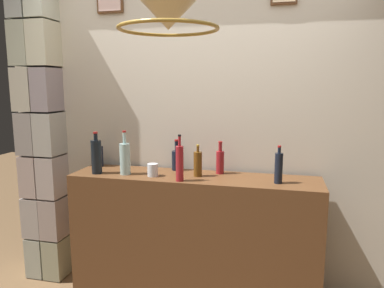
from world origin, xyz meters
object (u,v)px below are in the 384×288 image
object	(u,v)px
liquor_bottle_scotch	(100,156)
liquor_bottle_whiskey	(198,164)
liquor_bottle_port	(96,156)
glass_tumbler_rocks	(153,170)
pendant_lamp	(168,5)
liquor_bottle_gin	(279,168)
liquor_bottle_rye	(177,159)
liquor_bottle_rum	(180,163)
liquor_bottle_sherry	(220,161)
liquor_bottle_amaro	(125,158)

from	to	relation	value
liquor_bottle_scotch	liquor_bottle_whiskey	bearing A→B (deg)	-8.47
liquor_bottle_port	glass_tumbler_rocks	xyz separation A→B (m)	(0.44, 0.02, -0.09)
glass_tumbler_rocks	pendant_lamp	bearing A→B (deg)	-65.68
liquor_bottle_gin	liquor_bottle_whiskey	bearing A→B (deg)	174.28
liquor_bottle_rye	pendant_lamp	xyz separation A→B (m)	(0.30, -1.15, 0.92)
pendant_lamp	liquor_bottle_rum	bearing A→B (deg)	102.47
liquor_bottle_sherry	liquor_bottle_whiskey	bearing A→B (deg)	-141.48
liquor_bottle_gin	liquor_bottle_amaro	xyz separation A→B (m)	(-1.13, -0.01, 0.01)
liquor_bottle_port	liquor_bottle_amaro	xyz separation A→B (m)	(0.22, 0.03, -0.01)
liquor_bottle_port	glass_tumbler_rocks	distance (m)	0.45
liquor_bottle_whiskey	liquor_bottle_sherry	bearing A→B (deg)	38.52
liquor_bottle_rum	liquor_bottle_sherry	distance (m)	0.37
liquor_bottle_gin	liquor_bottle_sherry	distance (m)	0.47
liquor_bottle_sherry	glass_tumbler_rocks	bearing A→B (deg)	-157.79
liquor_bottle_scotch	liquor_bottle_port	bearing A→B (deg)	-68.02
liquor_bottle_whiskey	liquor_bottle_rum	xyz separation A→B (m)	(-0.09, -0.16, 0.04)
liquor_bottle_scotch	glass_tumbler_rocks	size ratio (longest dim) A/B	2.37
liquor_bottle_whiskey	liquor_bottle_sherry	size ratio (longest dim) A/B	0.95
liquor_bottle_gin	liquor_bottle_amaro	size ratio (longest dim) A/B	0.79
liquor_bottle_gin	glass_tumbler_rocks	xyz separation A→B (m)	(-0.91, -0.02, -0.06)
liquor_bottle_amaro	glass_tumbler_rocks	size ratio (longest dim) A/B	3.54
liquor_bottle_port	glass_tumbler_rocks	size ratio (longest dim) A/B	3.41
liquor_bottle_rum	liquor_bottle_scotch	world-z (taller)	liquor_bottle_rum
liquor_bottle_sherry	glass_tumbler_rocks	distance (m)	0.51
liquor_bottle_rye	pendant_lamp	world-z (taller)	pendant_lamp
liquor_bottle_whiskey	liquor_bottle_amaro	size ratio (longest dim) A/B	0.71
liquor_bottle_rye	liquor_bottle_port	bearing A→B (deg)	-156.00
liquor_bottle_gin	pendant_lamp	bearing A→B (deg)	-117.66
liquor_bottle_rye	liquor_bottle_scotch	distance (m)	0.65
liquor_bottle_gin	liquor_bottle_scotch	distance (m)	1.45
pendant_lamp	liquor_bottle_amaro	bearing A→B (deg)	124.56
liquor_bottle_whiskey	liquor_bottle_scotch	distance (m)	0.87
liquor_bottle_rum	liquor_bottle_sherry	bearing A→B (deg)	48.71
liquor_bottle_whiskey	liquor_bottle_scotch	size ratio (longest dim) A/B	1.07
liquor_bottle_scotch	pendant_lamp	xyz separation A→B (m)	(0.95, -1.12, 0.92)
pendant_lamp	liquor_bottle_sherry	bearing A→B (deg)	87.03
liquor_bottle_whiskey	liquor_bottle_rum	size ratio (longest dim) A/B	0.72
liquor_bottle_gin	liquor_bottle_rum	distance (m)	0.68
liquor_bottle_gin	liquor_bottle_scotch	bearing A→B (deg)	172.63
liquor_bottle_rye	liquor_bottle_scotch	xyz separation A→B (m)	(-0.65, -0.03, 0.00)
glass_tumbler_rocks	pendant_lamp	distance (m)	1.39
liquor_bottle_whiskey	liquor_bottle_amaro	distance (m)	0.55
liquor_bottle_rye	liquor_bottle_rum	distance (m)	0.34
liquor_bottle_port	pendant_lamp	world-z (taller)	pendant_lamp
glass_tumbler_rocks	liquor_bottle_sherry	bearing A→B (deg)	22.21
liquor_bottle_rye	liquor_bottle_gin	bearing A→B (deg)	-15.19
liquor_bottle_gin	pendant_lamp	world-z (taller)	pendant_lamp
liquor_bottle_rye	liquor_bottle_port	size ratio (longest dim) A/B	0.77
liquor_bottle_amaro	glass_tumbler_rocks	xyz separation A→B (m)	(0.22, -0.01, -0.08)
liquor_bottle_rum	liquor_bottle_port	size ratio (longest dim) A/B	1.03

